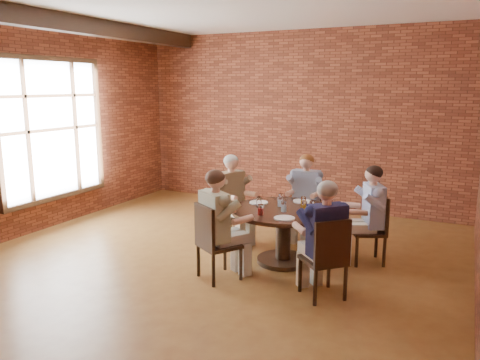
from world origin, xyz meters
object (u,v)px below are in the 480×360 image
at_px(chair_b, 306,206).
at_px(diner_c, 233,199).
at_px(diner_b, 305,197).
at_px(dining_table, 283,225).
at_px(diner_e, 324,240).
at_px(chair_c, 230,208).
at_px(chair_d, 213,240).
at_px(diner_d, 219,225).
at_px(diner_a, 368,215).
at_px(chair_e, 327,256).
at_px(smartphone, 316,217).
at_px(chair_a, 374,226).

relative_size(chair_b, diner_c, 0.70).
bearing_deg(diner_b, chair_b, 90.00).
relative_size(dining_table, diner_e, 1.04).
distance_m(chair_c, chair_d, 1.56).
distance_m(chair_b, chair_c, 1.21).
xyz_separation_m(dining_table, diner_d, (-0.52, -0.85, 0.16)).
relative_size(diner_a, chair_e, 1.41).
bearing_deg(diner_b, chair_e, -68.85).
xyz_separation_m(chair_c, smartphone, (1.61, -0.76, 0.24)).
xyz_separation_m(diner_c, chair_d, (0.45, -1.43, -0.15)).
relative_size(chair_a, chair_e, 0.99).
bearing_deg(diner_a, chair_a, 90.00).
bearing_deg(chair_e, chair_b, -110.76).
xyz_separation_m(chair_d, chair_e, (1.40, 0.08, -0.01)).
bearing_deg(diner_d, chair_b, -70.63).
bearing_deg(diner_d, diner_c, -38.26).
height_order(chair_a, smartphone, chair_a).
relative_size(dining_table, diner_b, 1.05).
distance_m(chair_b, chair_e, 2.25).
relative_size(diner_c, diner_e, 0.99).
xyz_separation_m(diner_b, diner_e, (0.85, -1.90, 0.01)).
distance_m(diner_b, diner_d, 2.02).
distance_m(chair_b, diner_e, 2.17).
relative_size(chair_a, diner_d, 0.68).
xyz_separation_m(chair_a, diner_e, (-0.32, -1.33, 0.17)).
relative_size(chair_d, diner_d, 0.70).
distance_m(chair_b, diner_c, 1.18).
bearing_deg(diner_d, chair_d, 90.00).
xyz_separation_m(diner_b, chair_e, (0.91, -1.96, -0.15)).
bearing_deg(chair_a, dining_table, -90.00).
relative_size(diner_b, diner_e, 0.98).
bearing_deg(diner_a, diner_b, -145.99).
relative_size(chair_a, chair_b, 1.00).
height_order(chair_d, chair_e, chair_d).
distance_m(dining_table, diner_c, 1.15).
distance_m(diner_a, chair_c, 2.12).
bearing_deg(dining_table, chair_a, 26.66).
bearing_deg(diner_c, diner_b, -30.49).
bearing_deg(diner_c, dining_table, -90.00).
bearing_deg(diner_e, chair_a, -148.26).
bearing_deg(diner_b, diner_c, -150.68).
relative_size(diner_b, chair_e, 1.40).
relative_size(diner_a, chair_c, 1.41).
distance_m(chair_a, diner_c, 2.12).
relative_size(diner_a, diner_d, 0.97).
relative_size(chair_b, chair_d, 0.97).
height_order(dining_table, chair_e, chair_e).
bearing_deg(chair_b, chair_e, -69.63).
height_order(chair_a, diner_d, diner_d).
bearing_deg(chair_e, chair_c, -80.52).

